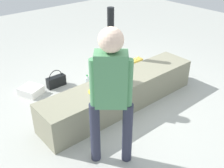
{
  "coord_description": "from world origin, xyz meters",
  "views": [
    {
      "loc": [
        -2.25,
        -2.43,
        2.26
      ],
      "look_at": [
        -0.47,
        -0.34,
        0.69
      ],
      "focal_mm": 43.02,
      "sensor_mm": 36.0,
      "label": 1
    }
  ],
  "objects_px": {
    "child_seated": "(113,68)",
    "water_bottle_near_gift": "(87,81)",
    "adult_standing": "(111,88)",
    "party_cup_red": "(96,95)",
    "cake_box_white": "(31,90)",
    "gift_bag": "(136,66)",
    "handbag_brown_canvas": "(107,56)",
    "cake_plate": "(97,90)",
    "handbag_black_leather": "(56,81)"
  },
  "relations": [
    {
      "from": "cake_plate",
      "to": "handbag_black_leather",
      "type": "distance_m",
      "value": 1.22
    },
    {
      "from": "water_bottle_near_gift",
      "to": "cake_box_white",
      "type": "xyz_separation_m",
      "value": [
        -0.82,
        0.39,
        -0.04
      ]
    },
    {
      "from": "adult_standing",
      "to": "cake_box_white",
      "type": "height_order",
      "value": "adult_standing"
    },
    {
      "from": "water_bottle_near_gift",
      "to": "cake_box_white",
      "type": "relative_size",
      "value": 0.69
    },
    {
      "from": "water_bottle_near_gift",
      "to": "adult_standing",
      "type": "bearing_deg",
      "value": -116.56
    },
    {
      "from": "child_seated",
      "to": "cake_box_white",
      "type": "height_order",
      "value": "child_seated"
    },
    {
      "from": "cake_box_white",
      "to": "adult_standing",
      "type": "bearing_deg",
      "value": -87.99
    },
    {
      "from": "adult_standing",
      "to": "handbag_black_leather",
      "type": "bearing_deg",
      "value": 78.87
    },
    {
      "from": "water_bottle_near_gift",
      "to": "party_cup_red",
      "type": "xyz_separation_m",
      "value": [
        -0.1,
        -0.36,
        -0.05
      ]
    },
    {
      "from": "child_seated",
      "to": "gift_bag",
      "type": "bearing_deg",
      "value": 30.37
    },
    {
      "from": "party_cup_red",
      "to": "handbag_black_leather",
      "type": "relative_size",
      "value": 0.29
    },
    {
      "from": "adult_standing",
      "to": "water_bottle_near_gift",
      "type": "bearing_deg",
      "value": 63.44
    },
    {
      "from": "cake_plate",
      "to": "water_bottle_near_gift",
      "type": "bearing_deg",
      "value": 62.88
    },
    {
      "from": "gift_bag",
      "to": "handbag_brown_canvas",
      "type": "height_order",
      "value": "handbag_brown_canvas"
    },
    {
      "from": "cake_plate",
      "to": "party_cup_red",
      "type": "bearing_deg",
      "value": 54.8
    },
    {
      "from": "cake_plate",
      "to": "handbag_brown_canvas",
      "type": "relative_size",
      "value": 0.66
    },
    {
      "from": "handbag_brown_canvas",
      "to": "adult_standing",
      "type": "bearing_deg",
      "value": -128.51
    },
    {
      "from": "gift_bag",
      "to": "water_bottle_near_gift",
      "type": "bearing_deg",
      "value": 172.16
    },
    {
      "from": "adult_standing",
      "to": "handbag_black_leather",
      "type": "relative_size",
      "value": 4.84
    },
    {
      "from": "party_cup_red",
      "to": "cake_box_white",
      "type": "distance_m",
      "value": 1.04
    },
    {
      "from": "gift_bag",
      "to": "party_cup_red",
      "type": "xyz_separation_m",
      "value": [
        -1.08,
        -0.23,
        -0.08
      ]
    },
    {
      "from": "cake_box_white",
      "to": "handbag_brown_canvas",
      "type": "height_order",
      "value": "handbag_brown_canvas"
    },
    {
      "from": "water_bottle_near_gift",
      "to": "handbag_brown_canvas",
      "type": "relative_size",
      "value": 0.64
    },
    {
      "from": "adult_standing",
      "to": "water_bottle_near_gift",
      "type": "xyz_separation_m",
      "value": [
        0.75,
        1.5,
        -0.83
      ]
    },
    {
      "from": "party_cup_red",
      "to": "cake_box_white",
      "type": "bearing_deg",
      "value": 133.54
    },
    {
      "from": "handbag_black_leather",
      "to": "adult_standing",
      "type": "bearing_deg",
      "value": -101.13
    },
    {
      "from": "child_seated",
      "to": "cake_plate",
      "type": "distance_m",
      "value": 0.39
    },
    {
      "from": "cake_plate",
      "to": "cake_box_white",
      "type": "relative_size",
      "value": 0.71
    },
    {
      "from": "cake_plate",
      "to": "handbag_black_leather",
      "type": "bearing_deg",
      "value": 88.49
    },
    {
      "from": "cake_plate",
      "to": "party_cup_red",
      "type": "xyz_separation_m",
      "value": [
        0.32,
        0.45,
        -0.42
      ]
    },
    {
      "from": "cake_plate",
      "to": "child_seated",
      "type": "bearing_deg",
      "value": 9.22
    },
    {
      "from": "handbag_black_leather",
      "to": "handbag_brown_canvas",
      "type": "bearing_deg",
      "value": 9.03
    },
    {
      "from": "water_bottle_near_gift",
      "to": "party_cup_red",
      "type": "relative_size",
      "value": 2.32
    },
    {
      "from": "handbag_brown_canvas",
      "to": "child_seated",
      "type": "bearing_deg",
      "value": -126.4
    },
    {
      "from": "cake_plate",
      "to": "gift_bag",
      "type": "height_order",
      "value": "cake_plate"
    },
    {
      "from": "adult_standing",
      "to": "handbag_black_leather",
      "type": "distance_m",
      "value": 2.06
    },
    {
      "from": "adult_standing",
      "to": "water_bottle_near_gift",
      "type": "height_order",
      "value": "adult_standing"
    },
    {
      "from": "child_seated",
      "to": "adult_standing",
      "type": "xyz_separation_m",
      "value": [
        -0.66,
        -0.74,
        0.28
      ]
    },
    {
      "from": "water_bottle_near_gift",
      "to": "handbag_brown_canvas",
      "type": "height_order",
      "value": "handbag_brown_canvas"
    },
    {
      "from": "cake_plate",
      "to": "gift_bag",
      "type": "distance_m",
      "value": 1.59
    },
    {
      "from": "gift_bag",
      "to": "handbag_black_leather",
      "type": "xyz_separation_m",
      "value": [
        -1.37,
        0.48,
        -0.03
      ]
    },
    {
      "from": "child_seated",
      "to": "cake_plate",
      "type": "bearing_deg",
      "value": -170.78
    },
    {
      "from": "child_seated",
      "to": "water_bottle_near_gift",
      "type": "height_order",
      "value": "child_seated"
    },
    {
      "from": "cake_plate",
      "to": "gift_bag",
      "type": "bearing_deg",
      "value": 25.92
    },
    {
      "from": "gift_bag",
      "to": "cake_box_white",
      "type": "distance_m",
      "value": 1.88
    },
    {
      "from": "gift_bag",
      "to": "party_cup_red",
      "type": "relative_size",
      "value": 3.25
    },
    {
      "from": "handbag_brown_canvas",
      "to": "water_bottle_near_gift",
      "type": "bearing_deg",
      "value": -148.17
    },
    {
      "from": "adult_standing",
      "to": "party_cup_red",
      "type": "distance_m",
      "value": 1.58
    },
    {
      "from": "child_seated",
      "to": "party_cup_red",
      "type": "bearing_deg",
      "value": 91.64
    },
    {
      "from": "gift_bag",
      "to": "party_cup_red",
      "type": "distance_m",
      "value": 1.11
    }
  ]
}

